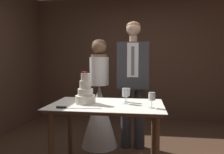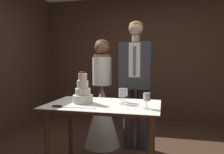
{
  "view_description": "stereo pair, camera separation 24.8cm",
  "coord_description": "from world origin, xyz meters",
  "px_view_note": "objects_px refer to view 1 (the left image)",
  "views": [
    {
      "loc": [
        0.16,
        -2.42,
        1.29
      ],
      "look_at": [
        -0.23,
        0.31,
        1.08
      ],
      "focal_mm": 35.0,
      "sensor_mm": 36.0,
      "label": 1
    },
    {
      "loc": [
        0.4,
        -2.38,
        1.29
      ],
      "look_at": [
        -0.23,
        0.31,
        1.08
      ],
      "focal_mm": 35.0,
      "sensor_mm": 36.0,
      "label": 2
    }
  ],
  "objects_px": {
    "cake_knife": "(70,108)",
    "bride": "(99,107)",
    "groom": "(133,78)",
    "wine_glass_near": "(127,92)",
    "wine_glass_middle": "(152,97)",
    "tiered_cake": "(85,93)",
    "cake_table": "(107,114)",
    "wine_glass_far": "(125,93)"
  },
  "relations": [
    {
      "from": "tiered_cake",
      "to": "wine_glass_middle",
      "type": "relative_size",
      "value": 2.24
    },
    {
      "from": "cake_knife",
      "to": "wine_glass_far",
      "type": "bearing_deg",
      "value": 24.05
    },
    {
      "from": "cake_table",
      "to": "wine_glass_far",
      "type": "height_order",
      "value": "wine_glass_far"
    },
    {
      "from": "cake_knife",
      "to": "groom",
      "type": "distance_m",
      "value": 1.25
    },
    {
      "from": "wine_glass_near",
      "to": "groom",
      "type": "relative_size",
      "value": 0.09
    },
    {
      "from": "cake_table",
      "to": "groom",
      "type": "xyz_separation_m",
      "value": [
        0.25,
        0.82,
        0.33
      ]
    },
    {
      "from": "bride",
      "to": "cake_table",
      "type": "bearing_deg",
      "value": -73.13
    },
    {
      "from": "wine_glass_middle",
      "to": "tiered_cake",
      "type": "bearing_deg",
      "value": 169.51
    },
    {
      "from": "cake_knife",
      "to": "bride",
      "type": "xyz_separation_m",
      "value": [
        0.08,
        1.09,
        -0.23
      ]
    },
    {
      "from": "wine_glass_near",
      "to": "cake_knife",
      "type": "bearing_deg",
      "value": -143.35
    },
    {
      "from": "bride",
      "to": "groom",
      "type": "relative_size",
      "value": 0.87
    },
    {
      "from": "wine_glass_far",
      "to": "bride",
      "type": "distance_m",
      "value": 0.97
    },
    {
      "from": "wine_glass_middle",
      "to": "wine_glass_far",
      "type": "xyz_separation_m",
      "value": [
        -0.28,
        0.17,
        0.01
      ]
    },
    {
      "from": "tiered_cake",
      "to": "wine_glass_near",
      "type": "xyz_separation_m",
      "value": [
        0.45,
        0.13,
        -0.0
      ]
    },
    {
      "from": "wine_glass_middle",
      "to": "cake_knife",
      "type": "bearing_deg",
      "value": -170.71
    },
    {
      "from": "cake_knife",
      "to": "groom",
      "type": "relative_size",
      "value": 0.24
    },
    {
      "from": "cake_table",
      "to": "cake_knife",
      "type": "xyz_separation_m",
      "value": [
        -0.32,
        -0.27,
        0.12
      ]
    },
    {
      "from": "cake_table",
      "to": "bride",
      "type": "relative_size",
      "value": 0.77
    },
    {
      "from": "cake_table",
      "to": "wine_glass_near",
      "type": "relative_size",
      "value": 7.62
    },
    {
      "from": "cake_knife",
      "to": "wine_glass_middle",
      "type": "height_order",
      "value": "wine_glass_middle"
    },
    {
      "from": "groom",
      "to": "wine_glass_middle",
      "type": "bearing_deg",
      "value": -76.38
    },
    {
      "from": "groom",
      "to": "wine_glass_near",
      "type": "bearing_deg",
      "value": -93.04
    },
    {
      "from": "tiered_cake",
      "to": "wine_glass_middle",
      "type": "distance_m",
      "value": 0.73
    },
    {
      "from": "tiered_cake",
      "to": "cake_knife",
      "type": "distance_m",
      "value": 0.3
    },
    {
      "from": "cake_knife",
      "to": "bride",
      "type": "distance_m",
      "value": 1.11
    },
    {
      "from": "wine_glass_near",
      "to": "wine_glass_middle",
      "type": "distance_m",
      "value": 0.38
    },
    {
      "from": "cake_table",
      "to": "tiered_cake",
      "type": "relative_size",
      "value": 3.46
    },
    {
      "from": "cake_table",
      "to": "groom",
      "type": "height_order",
      "value": "groom"
    },
    {
      "from": "groom",
      "to": "cake_knife",
      "type": "bearing_deg",
      "value": -117.8
    },
    {
      "from": "cake_table",
      "to": "bride",
      "type": "height_order",
      "value": "bride"
    },
    {
      "from": "wine_glass_middle",
      "to": "bride",
      "type": "distance_m",
      "value": 1.25
    },
    {
      "from": "wine_glass_near",
      "to": "wine_glass_middle",
      "type": "xyz_separation_m",
      "value": [
        0.27,
        -0.27,
        -0.0
      ]
    },
    {
      "from": "cake_knife",
      "to": "wine_glass_far",
      "type": "xyz_separation_m",
      "value": [
        0.52,
        0.3,
        0.11
      ]
    },
    {
      "from": "wine_glass_far",
      "to": "groom",
      "type": "distance_m",
      "value": 0.79
    },
    {
      "from": "wine_glass_middle",
      "to": "wine_glass_near",
      "type": "bearing_deg",
      "value": 135.05
    },
    {
      "from": "tiered_cake",
      "to": "cake_table",
      "type": "bearing_deg",
      "value": 0.78
    },
    {
      "from": "cake_knife",
      "to": "wine_glass_near",
      "type": "height_order",
      "value": "wine_glass_near"
    },
    {
      "from": "cake_knife",
      "to": "tiered_cake",
      "type": "bearing_deg",
      "value": 66.18
    },
    {
      "from": "wine_glass_far",
      "to": "tiered_cake",
      "type": "bearing_deg",
      "value": -175.18
    },
    {
      "from": "wine_glass_far",
      "to": "bride",
      "type": "bearing_deg",
      "value": 119.72
    },
    {
      "from": "cake_table",
      "to": "bride",
      "type": "bearing_deg",
      "value": 106.87
    },
    {
      "from": "cake_table",
      "to": "groom",
      "type": "bearing_deg",
      "value": 73.12
    }
  ]
}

